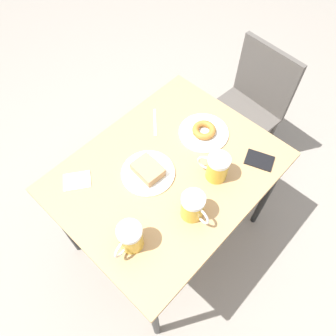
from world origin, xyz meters
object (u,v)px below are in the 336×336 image
(beer_mug_right, at_px, (193,207))
(passport_near_edge, at_px, (259,160))
(fork, at_px, (155,122))
(beer_mug_center, at_px, (130,238))
(chair, at_px, (251,101))
(plate_with_cake, at_px, (148,171))
(napkin_folded, at_px, (77,181))
(plate_with_donut, at_px, (204,132))
(beer_mug_left, at_px, (217,167))

(beer_mug_right, xyz_separation_m, passport_near_edge, (0.05, 0.41, -0.06))
(fork, height_order, passport_near_edge, passport_near_edge)
(beer_mug_right, bearing_deg, beer_mug_center, -108.69)
(passport_near_edge, bearing_deg, fork, -161.95)
(chair, height_order, plate_with_cake, chair)
(chair, height_order, beer_mug_center, beer_mug_center)
(chair, xyz_separation_m, napkin_folded, (-0.17, -1.16, 0.25))
(beer_mug_center, height_order, napkin_folded, beer_mug_center)
(plate_with_cake, height_order, napkin_folded, plate_with_cake)
(chair, height_order, napkin_folded, chair)
(plate_with_donut, relative_size, fork, 1.83)
(passport_near_edge, bearing_deg, beer_mug_left, -115.94)
(napkin_folded, distance_m, passport_near_edge, 0.83)
(beer_mug_right, relative_size, fork, 1.09)
(napkin_folded, xyz_separation_m, passport_near_edge, (0.52, 0.64, 0.00))
(plate_with_cake, bearing_deg, beer_mug_left, 41.41)
(beer_mug_left, relative_size, passport_near_edge, 0.94)
(chair, bearing_deg, beer_mug_left, -66.16)
(plate_with_cake, distance_m, passport_near_edge, 0.51)
(beer_mug_left, height_order, beer_mug_right, same)
(beer_mug_center, distance_m, passport_near_edge, 0.69)
(plate_with_cake, height_order, beer_mug_center, beer_mug_center)
(fork, bearing_deg, beer_mug_center, -53.93)
(plate_with_donut, bearing_deg, beer_mug_center, -76.42)
(beer_mug_right, relative_size, napkin_folded, 0.97)
(fork, relative_size, passport_near_edge, 0.88)
(chair, xyz_separation_m, plate_with_cake, (0.03, -0.92, 0.27))
(chair, relative_size, beer_mug_left, 6.18)
(napkin_folded, bearing_deg, plate_with_donut, 68.29)
(plate_with_donut, xyz_separation_m, napkin_folded, (-0.23, -0.59, -0.01))
(chair, relative_size, plate_with_donut, 3.60)
(beer_mug_right, height_order, passport_near_edge, beer_mug_right)
(beer_mug_center, height_order, beer_mug_right, same)
(chair, relative_size, beer_mug_center, 6.08)
(napkin_folded, height_order, passport_near_edge, passport_near_edge)
(chair, height_order, beer_mug_left, beer_mug_left)
(plate_with_cake, relative_size, napkin_folded, 1.64)
(plate_with_donut, height_order, beer_mug_right, beer_mug_right)
(beer_mug_center, relative_size, napkin_folded, 0.97)
(chair, bearing_deg, passport_near_edge, -51.44)
(chair, bearing_deg, beer_mug_right, -67.62)
(beer_mug_center, xyz_separation_m, napkin_folded, (-0.38, 0.03, -0.06))
(beer_mug_center, height_order, fork, beer_mug_center)
(beer_mug_left, bearing_deg, plate_with_cake, -138.59)
(plate_with_donut, bearing_deg, chair, 95.97)
(chair, distance_m, beer_mug_center, 1.25)
(plate_with_donut, distance_m, passport_near_edge, 0.29)
(napkin_folded, bearing_deg, fork, 88.28)
(plate_with_cake, height_order, beer_mug_right, beer_mug_right)
(beer_mug_right, xyz_separation_m, napkin_folded, (-0.47, -0.23, -0.06))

